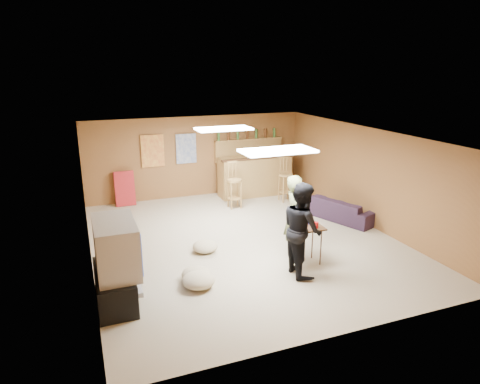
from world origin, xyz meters
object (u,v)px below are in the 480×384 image
object	(u,v)px
person_black	(302,229)
person_olive	(295,217)
tv_body	(116,247)
sofa	(341,209)
bar_counter	(255,176)
tray_table	(307,245)

from	to	relation	value
person_black	person_olive	bearing A→B (deg)	-13.47
person_olive	person_black	size ratio (longest dim) A/B	0.98
tv_body	sofa	distance (m)	5.64
sofa	tv_body	bearing A→B (deg)	88.66
bar_counter	person_olive	size ratio (longest dim) A/B	1.25
bar_counter	sofa	xyz separation A→B (m)	(1.13, -2.56, -0.30)
sofa	person_black	bearing A→B (deg)	112.09
bar_counter	person_olive	distance (m)	4.11
tv_body	person_olive	world-z (taller)	person_olive
person_black	tray_table	size ratio (longest dim) A/B	2.29
person_black	sofa	world-z (taller)	person_black
sofa	tray_table	distance (m)	2.63
tv_body	bar_counter	size ratio (longest dim) A/B	0.55
tv_body	tray_table	distance (m)	3.39
tv_body	person_black	bearing A→B (deg)	-3.49
person_olive	tray_table	size ratio (longest dim) A/B	2.24
person_black	tray_table	distance (m)	0.62
sofa	tray_table	bearing A→B (deg)	111.73
tray_table	person_olive	bearing A→B (deg)	104.57
tv_body	tray_table	size ratio (longest dim) A/B	1.54
bar_counter	sofa	size ratio (longest dim) A/B	1.16
sofa	tray_table	size ratio (longest dim) A/B	2.43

